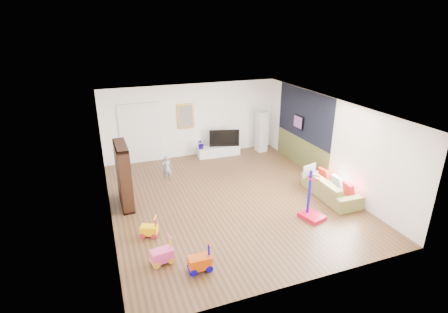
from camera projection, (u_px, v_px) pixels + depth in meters
name	position (u px, v px, depth m)	size (l,w,h in m)	color
floor	(229.00, 198.00, 10.09)	(6.50, 7.50, 0.00)	brown
ceiling	(229.00, 106.00, 9.11)	(6.50, 7.50, 0.00)	white
wall_back	(192.00, 121.00, 12.87)	(6.50, 0.00, 2.70)	white
wall_front	(304.00, 224.00, 6.33)	(6.50, 0.00, 2.70)	white
wall_left	(106.00, 171.00, 8.54)	(0.00, 7.50, 2.70)	white
wall_right	(328.00, 141.00, 10.66)	(0.00, 7.50, 2.70)	silver
navy_accent	(304.00, 115.00, 11.70)	(0.01, 3.20, 1.70)	black
olive_wainscot	(301.00, 152.00, 12.19)	(0.01, 3.20, 1.00)	brown
doorway	(141.00, 134.00, 12.32)	(1.45, 0.06, 2.10)	white
painting_back	(186.00, 116.00, 12.68)	(0.62, 0.06, 0.92)	gold
artwork_right	(298.00, 122.00, 11.96)	(0.04, 0.56, 0.46)	#7F3F8C
media_console	(219.00, 151.00, 13.19)	(1.60, 0.40, 0.37)	silver
tall_cabinet	(262.00, 131.00, 13.47)	(0.37, 0.37, 1.59)	silver
bookshelf	(124.00, 175.00, 9.44)	(0.32, 1.21, 1.77)	black
sofa	(330.00, 188.00, 10.07)	(1.98, 0.77, 0.58)	olive
basketball_hoop	(314.00, 193.00, 8.81)	(0.50, 0.60, 1.44)	red
ride_on_yellow	(149.00, 227.00, 8.22)	(0.39, 0.24, 0.52)	#FFC000
ride_on_orange	(200.00, 258.00, 7.07)	(0.47, 0.29, 0.62)	#D44604
ride_on_pink	(162.00, 251.00, 7.29)	(0.46, 0.28, 0.61)	#EF3F91
child	(167.00, 168.00, 11.07)	(0.31, 0.20, 0.85)	gray
tv	(224.00, 137.00, 13.13)	(1.12, 0.15, 0.64)	black
vase_plant	(201.00, 144.00, 12.84)	(0.34, 0.29, 0.37)	#15037F
pillow_left	(349.00, 190.00, 9.59)	(0.11, 0.41, 0.41)	red
pillow_center	(337.00, 182.00, 10.05)	(0.10, 0.37, 0.37)	silver
pillow_right	(324.00, 174.00, 10.57)	(0.09, 0.35, 0.35)	red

